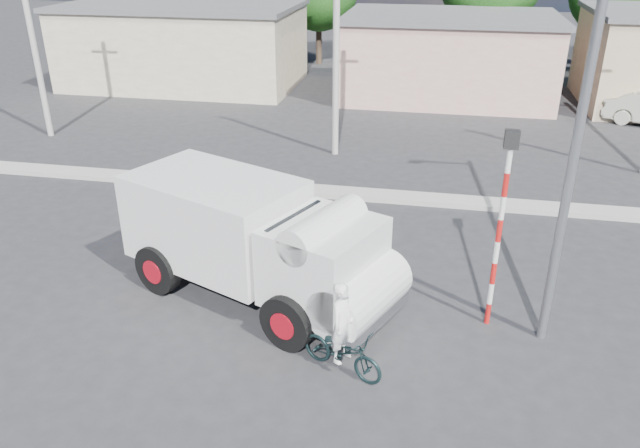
% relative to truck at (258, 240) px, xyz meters
% --- Properties ---
extents(ground_plane, '(120.00, 120.00, 0.00)m').
position_rel_truck_xyz_m(ground_plane, '(1.95, -1.55, -1.49)').
color(ground_plane, '#292A2C').
rests_on(ground_plane, ground).
extents(median, '(40.00, 0.80, 0.16)m').
position_rel_truck_xyz_m(median, '(1.95, 6.45, -1.41)').
color(median, '#99968E').
rests_on(median, ground).
extents(truck, '(6.91, 4.75, 2.69)m').
position_rel_truck_xyz_m(truck, '(0.00, 0.00, 0.00)').
color(truck, black).
rests_on(truck, ground).
extents(bicycle, '(1.88, 1.31, 0.94)m').
position_rel_truck_xyz_m(bicycle, '(2.30, -2.28, -1.03)').
color(bicycle, '#152729').
rests_on(bicycle, ground).
extents(cyclist, '(0.62, 0.72, 1.66)m').
position_rel_truck_xyz_m(cyclist, '(2.30, -2.28, -0.66)').
color(cyclist, white).
rests_on(cyclist, ground).
extents(traffic_pole, '(0.28, 0.18, 4.36)m').
position_rel_truck_xyz_m(traffic_pole, '(5.15, -0.05, 1.10)').
color(traffic_pole, red).
rests_on(traffic_pole, ground).
extents(streetlight, '(2.34, 0.22, 9.00)m').
position_rel_truck_xyz_m(streetlight, '(6.08, -0.35, 3.47)').
color(streetlight, slate).
rests_on(streetlight, ground).
extents(building_row, '(37.80, 7.30, 4.44)m').
position_rel_truck_xyz_m(building_row, '(3.04, 20.45, 0.64)').
color(building_row, '#BDAF8F').
rests_on(building_row, ground).
extents(utility_poles, '(35.40, 0.24, 8.00)m').
position_rel_truck_xyz_m(utility_poles, '(5.20, 10.45, 2.57)').
color(utility_poles, '#99968E').
rests_on(utility_poles, ground).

